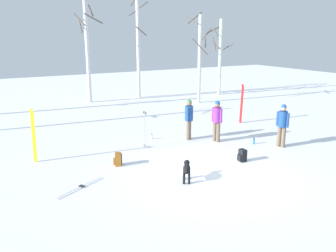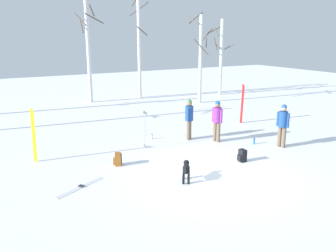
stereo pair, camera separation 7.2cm
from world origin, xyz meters
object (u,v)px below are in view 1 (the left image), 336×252
at_px(birch_tree_2, 87,43).
at_px(ski_poles_0, 145,129).
at_px(dog, 187,169).
at_px(birch_tree_4, 199,56).
at_px(ski_pair_planted_0, 242,104).
at_px(birch_tree_5, 220,55).
at_px(ski_pair_lying_0, 81,187).
at_px(backpack_1, 118,159).
at_px(person_0, 189,117).
at_px(water_bottle_0, 254,141).
at_px(backpack_0, 242,156).
at_px(person_1, 282,123).
at_px(ski_pair_planted_1, 34,136).
at_px(birch_tree_3, 138,39).
at_px(water_bottle_1, 152,137).
at_px(person_2, 217,118).

bearing_deg(birch_tree_2, ski_poles_0, -95.51).
relative_size(dog, birch_tree_4, 0.14).
height_order(ski_pair_planted_0, birch_tree_5, birch_tree_5).
bearing_deg(ski_pair_lying_0, backpack_1, 35.19).
distance_m(person_0, birch_tree_2, 10.61).
xyz_separation_m(person_0, water_bottle_0, (1.94, -1.87, -0.85)).
bearing_deg(person_0, water_bottle_0, -44.03).
height_order(backpack_0, birch_tree_4, birch_tree_4).
bearing_deg(person_1, water_bottle_0, 131.10).
bearing_deg(ski_pair_planted_1, water_bottle_0, -15.17).
distance_m(ski_poles_0, birch_tree_3, 11.75).
bearing_deg(backpack_0, ski_pair_planted_0, 49.82).
xyz_separation_m(ski_pair_planted_0, ski_pair_planted_1, (-9.93, -0.79, -0.02)).
bearing_deg(water_bottle_1, backpack_1, -137.32).
height_order(person_1, water_bottle_1, person_1).
xyz_separation_m(person_1, birch_tree_3, (-0.19, 12.90, 3.00)).
distance_m(backpack_0, water_bottle_1, 4.27).
relative_size(ski_poles_0, backpack_1, 3.30).
xyz_separation_m(water_bottle_1, birch_tree_4, (6.34, 5.81, 2.84)).
bearing_deg(dog, water_bottle_1, 76.65).
relative_size(person_2, birch_tree_2, 0.24).
distance_m(dog, ski_pair_planted_1, 5.46).
xyz_separation_m(ski_pair_planted_0, ski_poles_0, (-5.90, -1.22, -0.19)).
xyz_separation_m(dog, ski_pair_planted_1, (-3.71, 3.96, 0.56)).
distance_m(person_1, birch_tree_3, 13.25).
relative_size(ski_pair_planted_0, water_bottle_0, 7.31).
bearing_deg(water_bottle_1, birch_tree_3, 68.15).
bearing_deg(birch_tree_3, ski_pair_lying_0, -121.36).
bearing_deg(water_bottle_0, birch_tree_2, 104.16).
height_order(backpack_0, water_bottle_0, backpack_0).
distance_m(ski_poles_0, backpack_1, 2.18).
bearing_deg(ski_pair_planted_1, backpack_1, -36.14).
relative_size(ski_pair_lying_0, birch_tree_5, 0.31).
relative_size(person_0, water_bottle_1, 7.53).
bearing_deg(ski_poles_0, birch_tree_4, 43.53).
height_order(person_1, water_bottle_0, person_1).
height_order(ski_pair_planted_0, ski_pair_lying_0, ski_pair_planted_0).
relative_size(person_2, birch_tree_5, 0.32).
bearing_deg(backpack_1, birch_tree_4, 42.55).
bearing_deg(birch_tree_3, water_bottle_1, -111.85).
height_order(ski_pair_planted_1, water_bottle_0, ski_pair_planted_1).
distance_m(ski_pair_lying_0, birch_tree_3, 15.51).
distance_m(dog, water_bottle_0, 4.71).
bearing_deg(ski_pair_lying_0, birch_tree_2, 71.45).
bearing_deg(dog, backpack_0, 10.15).
xyz_separation_m(person_2, backpack_1, (-4.58, -0.59, -0.77)).
bearing_deg(birch_tree_4, water_bottle_0, -109.76).
bearing_deg(person_2, birch_tree_3, 81.75).
bearing_deg(ski_poles_0, birch_tree_5, 40.45).
bearing_deg(person_0, birch_tree_3, 76.65).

